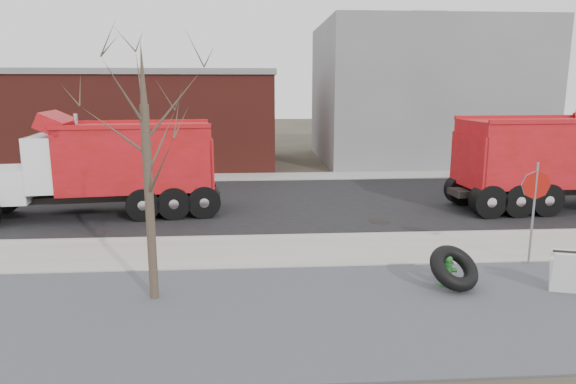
{
  "coord_description": "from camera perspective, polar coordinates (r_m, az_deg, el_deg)",
  "views": [
    {
      "loc": [
        -1.11,
        -12.79,
        4.31
      ],
      "look_at": [
        -0.14,
        1.47,
        1.4
      ],
      "focal_mm": 32.0,
      "sensor_mm": 36.0,
      "label": 1
    }
  ],
  "objects": [
    {
      "name": "sandwich_board",
      "position": [
        12.46,
        28.67,
        -7.8
      ],
      "size": [
        0.76,
        0.6,
        0.93
      ],
      "rotation": [
        0.0,
        0.0,
        -0.3
      ],
      "color": "silver",
      "rests_on": "ground"
    },
    {
      "name": "road",
      "position": [
        19.6,
        -0.57,
        -1.16
      ],
      "size": [
        60.0,
        9.4,
        0.02
      ],
      "primitive_type": "cube",
      "color": "black",
      "rests_on": "ground"
    },
    {
      "name": "building_grey",
      "position": [
        32.41,
        14.52,
        10.6
      ],
      "size": [
        12.0,
        10.0,
        8.0
      ],
      "color": "gray",
      "rests_on": "ground"
    },
    {
      "name": "bare_tree",
      "position": [
        10.45,
        -15.5,
        5.52
      ],
      "size": [
        3.2,
        3.2,
        5.2
      ],
      "color": "#382D23",
      "rests_on": "ground"
    },
    {
      "name": "sidewalk",
      "position": [
        13.77,
        0.91,
        -6.6
      ],
      "size": [
        60.0,
        2.5,
        0.06
      ],
      "primitive_type": "cube",
      "color": "#9E9B93",
      "rests_on": "ground"
    },
    {
      "name": "building_brick",
      "position": [
        31.13,
        -20.7,
        7.73
      ],
      "size": [
        20.2,
        8.2,
        5.3
      ],
      "color": "maroon",
      "rests_on": "ground"
    },
    {
      "name": "fire_hydrant",
      "position": [
        11.96,
        17.26,
        -8.44
      ],
      "size": [
        0.42,
        0.41,
        0.73
      ],
      "rotation": [
        0.0,
        0.0,
        -0.18
      ],
      "color": "#2F6D29",
      "rests_on": "ground"
    },
    {
      "name": "gravel_verge",
      "position": [
        10.29,
        2.71,
        -13.16
      ],
      "size": [
        60.0,
        5.0,
        0.03
      ],
      "primitive_type": "cube",
      "color": "slate",
      "rests_on": "ground"
    },
    {
      "name": "far_sidewalk",
      "position": [
        25.18,
        -1.33,
        1.72
      ],
      "size": [
        60.0,
        2.0,
        0.06
      ],
      "primitive_type": "cube",
      "color": "#9E9B93",
      "rests_on": "ground"
    },
    {
      "name": "dump_truck_red_b",
      "position": [
        18.36,
        -19.66,
        2.94
      ],
      "size": [
        8.38,
        3.36,
        3.51
      ],
      "rotation": [
        0.0,
        0.0,
        3.27
      ],
      "color": "black",
      "rests_on": "ground"
    },
    {
      "name": "curb",
      "position": [
        15.0,
        0.5,
        -4.97
      ],
      "size": [
        60.0,
        0.15,
        0.11
      ],
      "primitive_type": "cube",
      "color": "#9E9B93",
      "rests_on": "ground"
    },
    {
      "name": "ground",
      "position": [
        13.54,
        1.0,
        -7.05
      ],
      "size": [
        120.0,
        120.0,
        0.0
      ],
      "primitive_type": "plane",
      "color": "#383328",
      "rests_on": "ground"
    },
    {
      "name": "stop_sign",
      "position": [
        13.72,
        25.74,
        -0.35
      ],
      "size": [
        0.7,
        0.06,
        2.57
      ],
      "rotation": [
        0.0,
        0.0,
        -0.43
      ],
      "color": "gray",
      "rests_on": "ground"
    },
    {
      "name": "dump_truck_red_a",
      "position": [
        20.91,
        28.61,
        3.36
      ],
      "size": [
        9.11,
        2.97,
        3.65
      ],
      "rotation": [
        0.0,
        0.0,
        0.06
      ],
      "color": "black",
      "rests_on": "ground"
    },
    {
      "name": "truck_tire",
      "position": [
        11.75,
        17.96,
        -8.04
      ],
      "size": [
        1.43,
        1.39,
        0.96
      ],
      "color": "black",
      "rests_on": "ground"
    }
  ]
}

